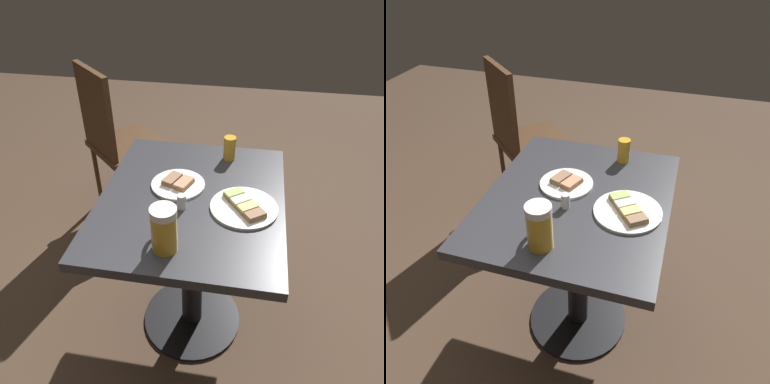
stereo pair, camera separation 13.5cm
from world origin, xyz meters
The scene contains 8 objects.
ground_plane centered at (0.00, 0.00, 0.00)m, with size 6.00×6.00×0.00m, color #4C3828.
cafe_table centered at (0.00, 0.00, 0.55)m, with size 0.77×0.66×0.71m.
plate_near centered at (-0.04, -0.19, 0.72)m, with size 0.23×0.23×0.03m.
plate_far centered at (0.06, 0.06, 0.72)m, with size 0.20×0.20×0.03m.
beer_mug centered at (-0.27, 0.04, 0.79)m, with size 0.13×0.09×0.15m.
beer_glass_small centered at (0.29, -0.11, 0.76)m, with size 0.05×0.05×0.10m, color gold.
salt_shaker centered at (-0.07, 0.02, 0.74)m, with size 0.03×0.03×0.05m, color silver.
cafe_chair centered at (0.74, 0.56, 0.52)m, with size 0.54×0.54×0.92m.
Camera 1 is at (-1.08, -0.19, 1.53)m, focal length 35.61 mm.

